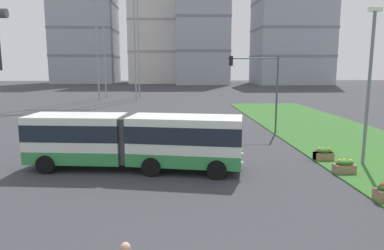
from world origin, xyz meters
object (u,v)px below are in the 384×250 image
car_silver_hatch (111,133)px  flower_planter_4 (323,154)px  articulated_bus (134,140)px  streetlight_median (369,81)px  apartment_tower_west (84,5)px  apartment_tower_centre (201,21)px  apartment_tower_eastcentre (292,17)px  flower_planter_5 (324,154)px  flower_planter_3 (344,166)px  apartment_tower_westcentre (157,8)px  traffic_light_far_right (261,81)px

car_silver_hatch → flower_planter_4: 14.88m
flower_planter_4 → articulated_bus: bearing=-174.1°
streetlight_median → apartment_tower_west: 111.93m
apartment_tower_centre → apartment_tower_eastcentre: (27.55, -3.41, 0.88)m
articulated_bus → flower_planter_4: bearing=5.9°
streetlight_median → apartment_tower_west: bearing=111.1°
car_silver_hatch → flower_planter_4: (13.66, -5.88, -0.33)m
flower_planter_5 → streetlight_median: (1.90, -0.99, 4.40)m
streetlight_median → apartment_tower_eastcentre: bearing=74.2°
flower_planter_3 → apartment_tower_westcentre: bearing=97.7°
flower_planter_5 → apartment_tower_westcentre: size_ratio=0.02×
apartment_tower_west → apartment_tower_eastcentre: apartment_tower_west is taller
flower_planter_3 → flower_planter_5: (0.00, 2.61, 0.00)m
car_silver_hatch → flower_planter_4: bearing=-23.3°
apartment_tower_centre → apartment_tower_eastcentre: 27.77m
flower_planter_3 → apartment_tower_west: bearing=109.8°
articulated_bus → apartment_tower_eastcentre: size_ratio=0.30×
apartment_tower_eastcentre → flower_planter_5: bearing=-107.1°
flower_planter_3 → streetlight_median: streetlight_median is taller
apartment_tower_westcentre → flower_planter_5: bearing=-82.1°
traffic_light_far_right → apartment_tower_centre: bearing=88.8°
flower_planter_4 → flower_planter_3: bearing=-90.0°
articulated_bus → flower_planter_5: 11.32m
flower_planter_4 → flower_planter_5: (0.00, -0.05, 0.00)m
car_silver_hatch → traffic_light_far_right: 12.78m
flower_planter_3 → apartment_tower_westcentre: (-13.87, 103.12, 23.74)m
traffic_light_far_right → streetlight_median: size_ratio=0.74×
traffic_light_far_right → apartment_tower_west: 101.81m
apartment_tower_westcentre → streetlight_median: bearing=-81.2°
flower_planter_3 → apartment_tower_eastcentre: (27.52, 92.07, 19.86)m
articulated_bus → apartment_tower_centre: size_ratio=0.31×
articulated_bus → flower_planter_3: articulated_bus is taller
flower_planter_3 → apartment_tower_west: size_ratio=0.02×
articulated_bus → traffic_light_far_right: 13.93m
streetlight_median → apartment_tower_eastcentre: 95.27m
traffic_light_far_right → streetlight_median: bearing=-69.5°
flower_planter_5 → apartment_tower_eastcentre: 95.68m
apartment_tower_westcentre → flower_planter_4: bearing=-82.1°
flower_planter_4 → traffic_light_far_right: bearing=101.4°
articulated_bus → flower_planter_4: size_ratio=10.93×
apartment_tower_west → car_silver_hatch: bearing=-76.0°
flower_planter_5 → apartment_tower_eastcentre: bearing=72.9°
flower_planter_4 → apartment_tower_centre: 94.74m
flower_planter_4 → flower_planter_5: 0.05m
flower_planter_5 → apartment_tower_centre: 94.78m
articulated_bus → apartment_tower_west: size_ratio=0.24×
traffic_light_far_right → apartment_tower_eastcentre: 87.31m
traffic_light_far_right → apartment_tower_centre: size_ratio=0.17×
flower_planter_3 → apartment_tower_westcentre: apartment_tower_westcentre is taller
articulated_bus → traffic_light_far_right: (9.45, 9.85, 2.78)m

